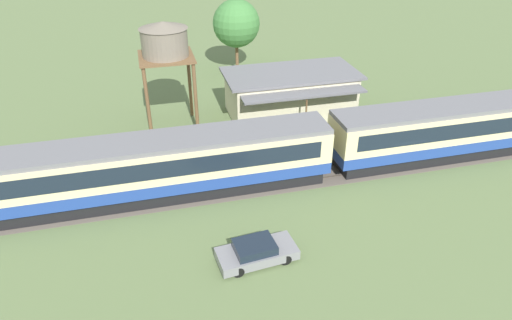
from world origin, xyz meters
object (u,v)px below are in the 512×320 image
(station_building, at_px, (290,93))
(parked_car_grey, at_px, (256,252))
(water_tower, at_px, (165,43))
(yard_tree_0, at_px, (236,24))
(passenger_train, at_px, (333,143))

(station_building, height_order, parked_car_grey, station_building)
(water_tower, height_order, parked_car_grey, water_tower)
(parked_car_grey, distance_m, yard_tree_0, 29.49)
(parked_car_grey, xyz_separation_m, yard_tree_0, (5.26, 28.66, 4.56))
(passenger_train, distance_m, station_building, 9.87)
(station_building, height_order, water_tower, water_tower)
(station_building, xyz_separation_m, water_tower, (-10.19, -0.09, 5.11))
(yard_tree_0, bearing_deg, station_building, -79.18)
(passenger_train, bearing_deg, parked_car_grey, -134.66)
(water_tower, xyz_separation_m, yard_tree_0, (8.00, 11.56, -1.88))
(passenger_train, distance_m, parked_car_grey, 10.43)
(passenger_train, height_order, yard_tree_0, yard_tree_0)
(station_building, bearing_deg, yard_tree_0, 100.82)
(yard_tree_0, bearing_deg, water_tower, -124.67)
(water_tower, bearing_deg, yard_tree_0, 55.33)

